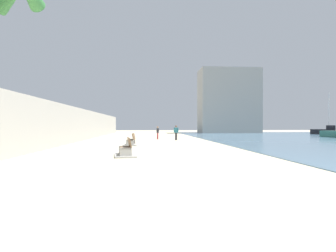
{
  "coord_description": "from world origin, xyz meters",
  "views": [
    {
      "loc": [
        -0.48,
        -10.71,
        1.64
      ],
      "look_at": [
        1.6,
        16.93,
        1.55
      ],
      "focal_mm": 30.04,
      "sensor_mm": 36.0,
      "label": 1
    }
  ],
  "objects": [
    {
      "name": "harbor_building",
      "position": [
        16.32,
        46.0,
        6.53
      ],
      "size": [
        12.0,
        6.0,
        13.05
      ],
      "primitive_type": "cube",
      "color": "#9E9E99",
      "rests_on": "ground"
    },
    {
      "name": "bench_near",
      "position": [
        -1.61,
        4.28,
        0.23
      ],
      "size": [
        1.36,
        2.22,
        0.98
      ],
      "color": "#ADAAA3",
      "rests_on": "ground"
    },
    {
      "name": "boat_far_right",
      "position": [
        31.05,
        35.01,
        0.65
      ],
      "size": [
        4.93,
        6.24,
        7.24
      ],
      "color": "black",
      "rests_on": "water_bay"
    },
    {
      "name": "bench_far",
      "position": [
        -1.76,
        12.29,
        0.23
      ],
      "size": [
        1.19,
        2.15,
        0.98
      ],
      "color": "#ADAAA3",
      "rests_on": "ground"
    },
    {
      "name": "person_standing",
      "position": [
        0.76,
        21.61,
        0.86
      ],
      "size": [
        0.28,
        0.51,
        1.5
      ],
      "color": "#B22D33",
      "rests_on": "ground"
    },
    {
      "name": "ground_plane",
      "position": [
        0.0,
        18.0,
        0.0
      ],
      "size": [
        120.0,
        120.0,
        0.0
      ],
      "primitive_type": "plane",
      "color": "beige"
    },
    {
      "name": "person_walking",
      "position": [
        2.7,
        19.69,
        0.93
      ],
      "size": [
        0.5,
        0.28,
        1.62
      ],
      "color": "#333338",
      "rests_on": "ground"
    },
    {
      "name": "seawall",
      "position": [
        -7.5,
        18.0,
        1.66
      ],
      "size": [
        0.8,
        64.0,
        3.33
      ],
      "primitive_type": "cube",
      "color": "#ADAAA3",
      "rests_on": "ground"
    }
  ]
}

